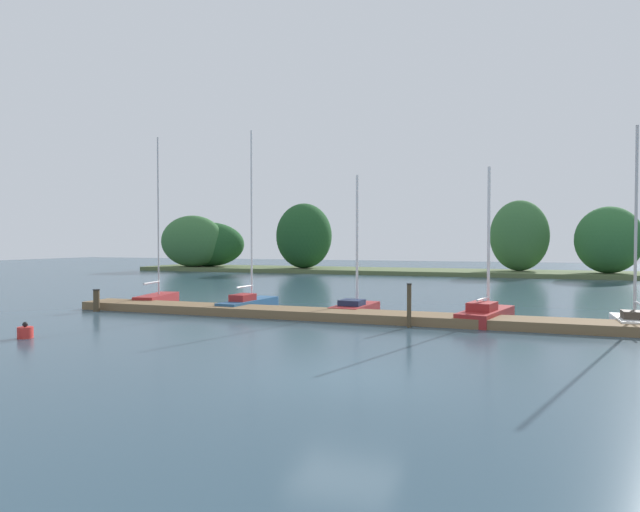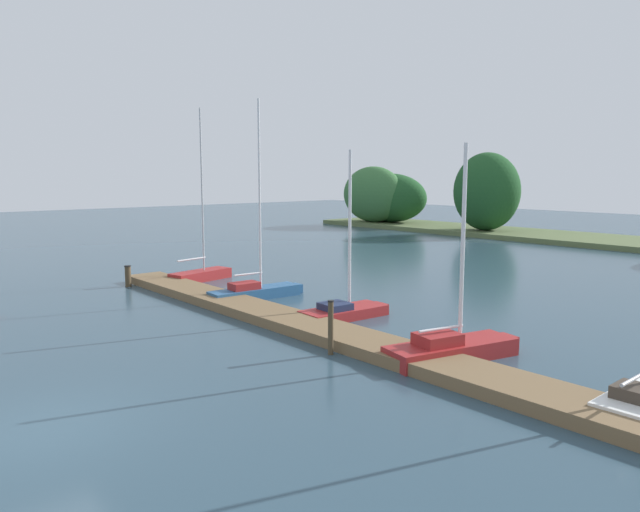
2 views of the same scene
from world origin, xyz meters
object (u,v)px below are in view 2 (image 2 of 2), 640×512
object	(u,v)px
sailboat_1	(257,289)
sailboat_2	(346,309)
mooring_piling_0	(128,276)
mooring_piling_1	(331,327)
sailboat_3	(454,346)
sailboat_0	(203,273)

from	to	relation	value
sailboat_1	sailboat_2	bearing A→B (deg)	-80.24
sailboat_1	mooring_piling_0	xyz separation A→B (m)	(-6.16, -3.09, 0.13)
sailboat_2	mooring_piling_1	xyz separation A→B (m)	(3.04, -3.48, 0.49)
sailboat_1	mooring_piling_1	world-z (taller)	sailboat_1
sailboat_3	mooring_piling_1	size ratio (longest dim) A/B	3.76
sailboat_0	sailboat_2	world-z (taller)	sailboat_0
sailboat_3	mooring_piling_0	distance (m)	17.03
sailboat_2	sailboat_3	world-z (taller)	sailboat_2
sailboat_0	mooring_piling_0	bearing A→B (deg)	157.24
sailboat_1	sailboat_0	bearing A→B (deg)	89.07
sailboat_3	mooring_piling_0	xyz separation A→B (m)	(-16.84, -2.52, 0.13)
sailboat_2	mooring_piling_1	distance (m)	4.64
sailboat_3	mooring_piling_0	world-z (taller)	sailboat_3
sailboat_1	mooring_piling_0	world-z (taller)	sailboat_1
sailboat_1	sailboat_3	world-z (taller)	sailboat_1
sailboat_0	sailboat_1	size ratio (longest dim) A/B	1.01
sailboat_3	mooring_piling_1	world-z (taller)	sailboat_3
sailboat_2	mooring_piling_0	size ratio (longest dim) A/B	6.11
sailboat_0	sailboat_2	bearing A→B (deg)	-101.16
sailboat_0	sailboat_3	size ratio (longest dim) A/B	1.38
sailboat_1	sailboat_3	bearing A→B (deg)	-88.96
sailboat_0	mooring_piling_0	xyz separation A→B (m)	(-0.73, -3.57, 0.14)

